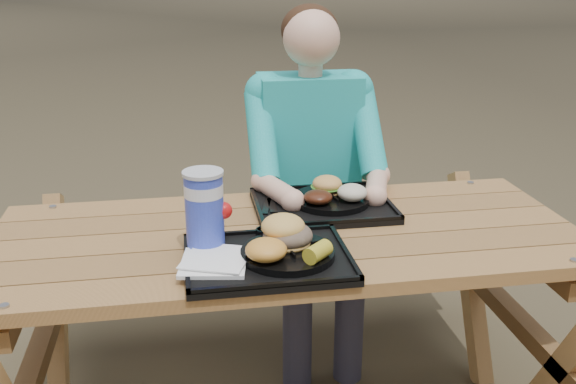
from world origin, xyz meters
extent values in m
cube|color=black|center=(-0.09, -0.21, 0.76)|extent=(0.45, 0.35, 0.02)
cube|color=black|center=(0.15, 0.17, 0.76)|extent=(0.45, 0.35, 0.02)
cylinder|color=black|center=(-0.04, -0.21, 0.78)|extent=(0.26, 0.26, 0.02)
cylinder|color=black|center=(0.18, 0.18, 0.78)|extent=(0.26, 0.26, 0.02)
cube|color=white|center=(-0.24, -0.23, 0.78)|extent=(0.20, 0.20, 0.02)
cylinder|color=#182DB8|center=(-0.25, -0.11, 0.88)|extent=(0.11, 0.11, 0.22)
cylinder|color=black|center=(-0.09, -0.07, 0.78)|extent=(0.04, 0.04, 0.03)
cylinder|color=yellow|center=(-0.02, -0.08, 0.78)|extent=(0.04, 0.04, 0.03)
ellipsoid|color=gold|center=(-0.10, -0.26, 0.82)|extent=(0.11, 0.11, 0.06)
cube|color=black|center=(-0.02, 0.18, 0.77)|extent=(0.03, 0.14, 0.01)
ellipsoid|color=#431B0D|center=(0.12, 0.12, 0.81)|extent=(0.09, 0.09, 0.04)
ellipsoid|color=beige|center=(0.24, 0.13, 0.82)|extent=(0.10, 0.10, 0.06)
camera|label=1|loc=(-0.30, -1.79, 1.53)|focal=40.00mm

